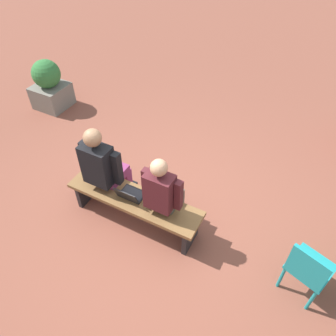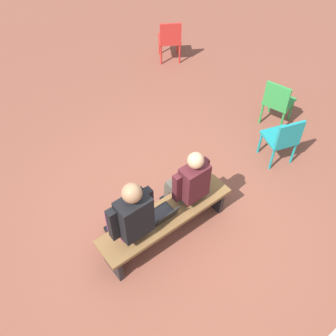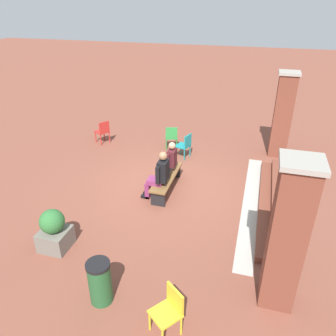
{
  "view_description": "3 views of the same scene",
  "coord_description": "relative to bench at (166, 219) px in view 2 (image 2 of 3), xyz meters",
  "views": [
    {
      "loc": [
        -1.47,
        2.31,
        3.57
      ],
      "look_at": [
        -0.19,
        -0.11,
        0.96
      ],
      "focal_mm": 35.0,
      "sensor_mm": 36.0,
      "label": 1
    },
    {
      "loc": [
        1.86,
        2.31,
        4.39
      ],
      "look_at": [
        -0.07,
        -0.18,
        0.87
      ],
      "focal_mm": 42.0,
      "sensor_mm": 36.0,
      "label": 2
    },
    {
      "loc": [
        7.68,
        2.31,
        4.82
      ],
      "look_at": [
        0.23,
        0.16,
        0.72
      ],
      "focal_mm": 35.0,
      "sensor_mm": 36.0,
      "label": 3
    }
  ],
  "objects": [
    {
      "name": "ground_plane",
      "position": [
        -0.19,
        -0.11,
        -0.35
      ],
      "size": [
        60.0,
        60.0,
        0.0
      ],
      "primitive_type": "plane",
      "color": "brown"
    },
    {
      "name": "bench",
      "position": [
        0.0,
        0.0,
        0.0
      ],
      "size": [
        1.8,
        0.44,
        0.45
      ],
      "color": "brown",
      "rests_on": "ground"
    },
    {
      "name": "person_student",
      "position": [
        -0.4,
        -0.06,
        0.34
      ],
      "size": [
        0.5,
        0.64,
        1.28
      ],
      "color": "#4C473D",
      "rests_on": "ground"
    },
    {
      "name": "person_adult",
      "position": [
        0.46,
        -0.07,
        0.38
      ],
      "size": [
        0.56,
        0.71,
        1.38
      ],
      "color": "#7F2D5B",
      "rests_on": "ground"
    },
    {
      "name": "laptop",
      "position": [
        0.04,
        0.01,
        0.15
      ],
      "size": [
        0.32,
        0.29,
        0.21
      ],
      "color": "black",
      "rests_on": "bench"
    },
    {
      "name": "plastic_chair_far_left",
      "position": [
        -2.72,
        -0.62,
        0.13
      ],
      "size": [
        0.52,
        0.52,
        0.84
      ],
      "color": "#2D893D",
      "rests_on": "ground"
    },
    {
      "name": "plastic_chair_mid_courtyard",
      "position": [
        -2.13,
        -0.0,
        0.13
      ],
      "size": [
        0.53,
        0.53,
        0.84
      ],
      "color": "teal",
      "rests_on": "ground"
    },
    {
      "name": "plastic_chair_far_right",
      "position": [
        -2.53,
        -3.15,
        0.13
      ],
      "size": [
        0.58,
        0.58,
        0.84
      ],
      "color": "red",
      "rests_on": "ground"
    }
  ]
}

